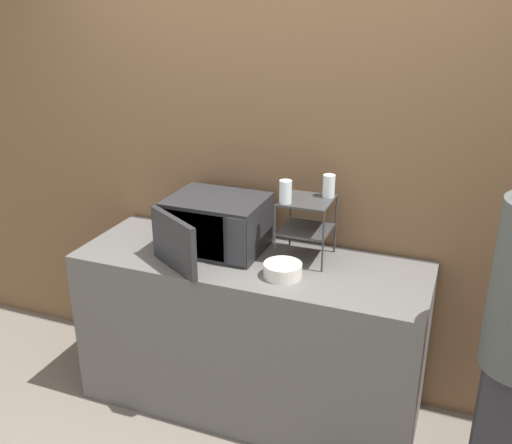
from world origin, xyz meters
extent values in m
plane|color=#6B6056|center=(0.00, 0.00, 0.00)|extent=(12.00, 12.00, 0.00)
cube|color=brown|center=(0.00, 0.68, 1.30)|extent=(8.00, 0.06, 2.60)
cube|color=#595654|center=(0.00, 0.32, 0.45)|extent=(1.82, 0.64, 0.89)
cube|color=#262628|center=(-0.22, 0.39, 1.03)|extent=(0.50, 0.39, 0.28)
cube|color=#B7B2A8|center=(-0.27, 0.20, 1.03)|extent=(0.36, 0.01, 0.24)
cube|color=#333338|center=(-0.02, 0.20, 1.03)|extent=(0.10, 0.01, 0.25)
cube|color=#262628|center=(-0.31, 0.08, 1.03)|extent=(0.34, 0.23, 0.27)
cylinder|color=#333333|center=(0.13, 0.32, 1.05)|extent=(0.01, 0.01, 0.32)
cylinder|color=#333333|center=(0.38, 0.32, 1.05)|extent=(0.01, 0.01, 0.32)
cylinder|color=#333333|center=(0.13, 0.56, 1.05)|extent=(0.01, 0.01, 0.32)
cylinder|color=#333333|center=(0.38, 0.56, 1.05)|extent=(0.01, 0.01, 0.32)
cube|color=#333333|center=(0.26, 0.44, 1.05)|extent=(0.25, 0.25, 0.01)
cube|color=#333333|center=(0.26, 0.44, 1.20)|extent=(0.25, 0.25, 0.01)
cylinder|color=silver|center=(0.17, 0.36, 1.27)|extent=(0.06, 0.06, 0.11)
cylinder|color=silver|center=(0.34, 0.52, 1.27)|extent=(0.06, 0.06, 0.11)
cylinder|color=silver|center=(0.22, 0.20, 0.90)|extent=(0.10, 0.10, 0.01)
cylinder|color=silver|center=(0.22, 0.20, 0.93)|extent=(0.19, 0.19, 0.07)
cube|color=#2D2D33|center=(1.29, 0.03, 0.39)|extent=(0.27, 0.17, 0.77)
camera|label=1|loc=(0.99, -2.13, 2.15)|focal=40.00mm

